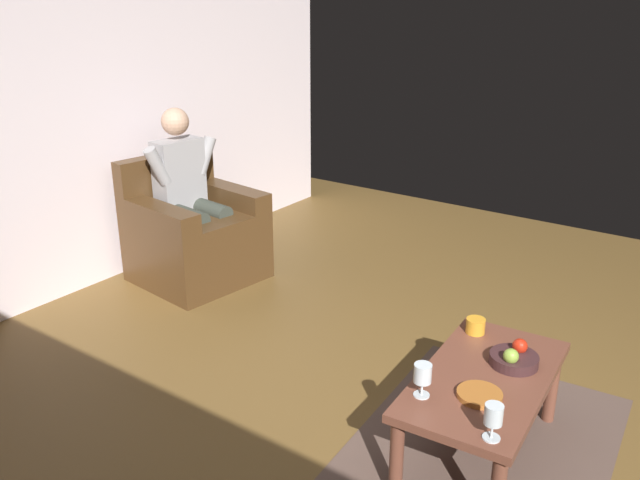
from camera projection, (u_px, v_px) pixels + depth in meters
The scene contains 11 objects.
ground_plane at pixel (450, 447), 3.17m from camera, with size 7.09×7.09×0.00m, color brown.
wall_back at pixel (41, 119), 4.35m from camera, with size 5.88×0.06×2.50m, color white.
rug at pixel (477, 454), 3.12m from camera, with size 1.70×1.13×0.01m, color brown.
armchair at pixel (194, 236), 4.95m from camera, with size 0.90×0.88×0.90m.
person_seated at pixel (190, 190), 4.83m from camera, with size 0.62×0.58×1.26m.
coffee_table at pixel (484, 388), 2.99m from camera, with size 1.03×0.60×0.43m.
wine_glass_near at pixel (423, 375), 2.79m from camera, with size 0.08×0.08×0.15m.
wine_glass_far at pixel (493, 417), 2.52m from camera, with size 0.07×0.07×0.15m.
fruit_bowl at pixel (514, 358), 3.04m from camera, with size 0.22×0.22×0.11m.
decorative_dish at pixel (480, 395), 2.81m from camera, with size 0.19×0.19×0.02m, color #AB6227.
candle_jar at pixel (476, 326), 3.33m from camera, with size 0.10×0.10×0.08m, color orange.
Camera 1 is at (2.50, 1.01, 2.04)m, focal length 37.49 mm.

